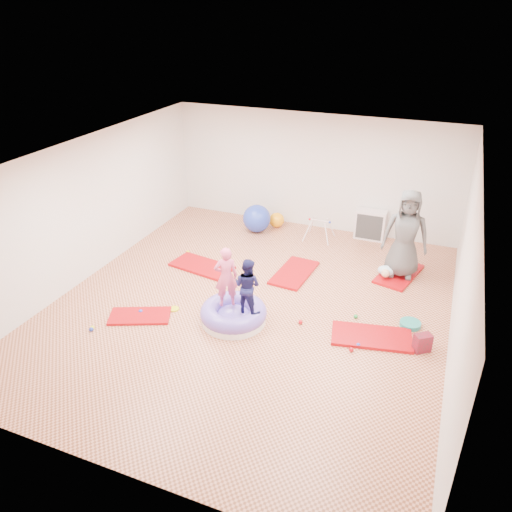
% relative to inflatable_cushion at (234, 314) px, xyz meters
% --- Properties ---
extents(room, '(7.01, 8.01, 2.81)m').
position_rel_inflatable_cushion_xyz_m(room, '(0.08, 0.57, 1.25)').
color(room, tan).
rests_on(room, ground).
extents(gym_mat_front_left, '(1.20, 0.92, 0.04)m').
position_rel_inflatable_cushion_xyz_m(gym_mat_front_left, '(-1.62, -0.52, -0.12)').
color(gym_mat_front_left, '#A20200').
rests_on(gym_mat_front_left, ground).
extents(gym_mat_mid_left, '(1.41, 0.87, 0.06)m').
position_rel_inflatable_cushion_xyz_m(gym_mat_mid_left, '(-1.45, 1.57, -0.12)').
color(gym_mat_mid_left, '#A20200').
rests_on(gym_mat_mid_left, ground).
extents(gym_mat_center_back, '(0.75, 1.34, 0.05)m').
position_rel_inflatable_cushion_xyz_m(gym_mat_center_back, '(0.47, 2.03, -0.12)').
color(gym_mat_center_back, '#A20200').
rests_on(gym_mat_center_back, ground).
extents(gym_mat_right, '(1.44, 0.92, 0.06)m').
position_rel_inflatable_cushion_xyz_m(gym_mat_right, '(2.37, 0.41, -0.12)').
color(gym_mat_right, '#A20200').
rests_on(gym_mat_right, ground).
extents(gym_mat_rear_right, '(0.93, 1.40, 0.05)m').
position_rel_inflatable_cushion_xyz_m(gym_mat_rear_right, '(2.50, 2.80, -0.12)').
color(gym_mat_rear_right, '#A20200').
rests_on(gym_mat_rear_right, ground).
extents(inflatable_cushion, '(1.18, 1.18, 0.37)m').
position_rel_inflatable_cushion_xyz_m(inflatable_cushion, '(0.00, 0.00, 0.00)').
color(inflatable_cushion, white).
rests_on(inflatable_cushion, ground).
extents(child_pink, '(0.49, 0.44, 1.12)m').
position_rel_inflatable_cushion_xyz_m(child_pink, '(-0.14, 0.04, 0.76)').
color(child_pink, '#E0527D').
rests_on(child_pink, inflatable_cushion).
extents(child_navy, '(0.54, 0.45, 1.00)m').
position_rel_inflatable_cushion_xyz_m(child_navy, '(0.28, -0.01, 0.70)').
color(child_navy, '#161646').
rests_on(child_navy, inflatable_cushion).
extents(adult_caregiver, '(0.93, 0.64, 1.82)m').
position_rel_inflatable_cushion_xyz_m(adult_caregiver, '(2.52, 2.75, 0.82)').
color(adult_caregiver, '#494949').
rests_on(adult_caregiver, gym_mat_rear_right).
extents(infant, '(0.36, 0.37, 0.21)m').
position_rel_inflatable_cushion_xyz_m(infant, '(2.27, 2.56, 0.02)').
color(infant, silver).
rests_on(infant, gym_mat_rear_right).
extents(ball_pit_balls, '(4.45, 3.30, 0.08)m').
position_rel_inflatable_cushion_xyz_m(ball_pit_balls, '(-0.07, 0.07, -0.11)').
color(ball_pit_balls, red).
rests_on(ball_pit_balls, ground).
extents(exercise_ball_blue, '(0.68, 0.68, 0.68)m').
position_rel_inflatable_cushion_xyz_m(exercise_ball_blue, '(-1.06, 3.74, 0.19)').
color(exercise_ball_blue, '#233AB0').
rests_on(exercise_ball_blue, ground).
extents(exercise_ball_orange, '(0.37, 0.37, 0.37)m').
position_rel_inflatable_cushion_xyz_m(exercise_ball_orange, '(-0.69, 4.17, 0.04)').
color(exercise_ball_orange, '#FFA00C').
rests_on(exercise_ball_orange, ground).
extents(infant_play_gym, '(0.65, 0.62, 0.50)m').
position_rel_inflatable_cushion_xyz_m(infant_play_gym, '(0.49, 3.84, 0.19)').
color(infant_play_gym, silver).
rests_on(infant_play_gym, ground).
extents(cube_shelf, '(0.70, 0.34, 0.70)m').
position_rel_inflatable_cushion_xyz_m(cube_shelf, '(1.59, 4.36, 0.20)').
color(cube_shelf, silver).
rests_on(cube_shelf, ground).
extents(balance_disc, '(0.36, 0.36, 0.08)m').
position_rel_inflatable_cushion_xyz_m(balance_disc, '(2.93, 1.02, -0.10)').
color(balance_disc, teal).
rests_on(balance_disc, ground).
extents(backpack, '(0.32, 0.30, 0.31)m').
position_rel_inflatable_cushion_xyz_m(backpack, '(3.18, 0.37, 0.01)').
color(backpack, '#9B011B').
rests_on(backpack, ground).
extents(yellow_toy, '(0.18, 0.18, 0.03)m').
position_rel_inflatable_cushion_xyz_m(yellow_toy, '(-1.17, -0.08, -0.13)').
color(yellow_toy, yellow).
rests_on(yellow_toy, ground).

